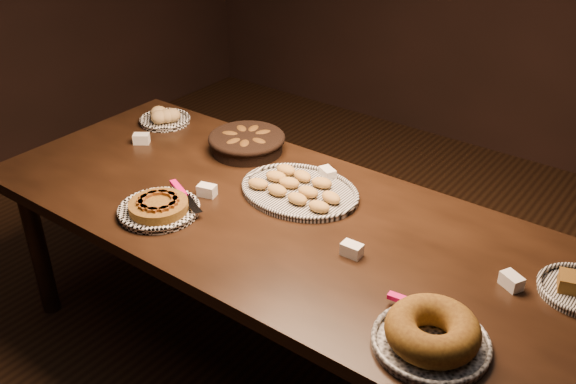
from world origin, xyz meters
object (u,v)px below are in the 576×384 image
Objects in this scene: madeleine_platter at (299,190)px; bundt_cake_plate at (432,334)px; buffet_table at (280,230)px; apple_tart_plate at (159,208)px.

bundt_cake_plate is (0.78, -0.45, 0.02)m from madeleine_platter.
buffet_table is at bearing -99.30° from madeleine_platter.
buffet_table is 4.96× the size of madeleine_platter.
bundt_cake_plate is at bearing 4.34° from apple_tart_plate.
madeleine_platter reaches higher than buffet_table.
apple_tart_plate reaches higher than madeleine_platter.
buffet_table is at bearing 164.18° from bundt_cake_plate.
apple_tart_plate is (-0.36, -0.26, 0.10)m from buffet_table.
bundt_cake_plate reaches higher than apple_tart_plate.
apple_tart_plate is at bearing -147.64° from madeleine_platter.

